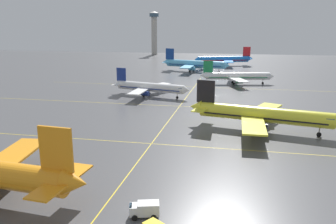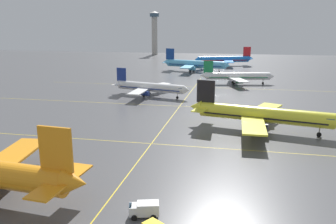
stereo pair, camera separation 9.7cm
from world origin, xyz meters
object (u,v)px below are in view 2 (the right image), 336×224
airliner_far_left_stand (237,76)px  airliner_far_right_stand (195,64)px  airliner_second_row (261,115)px  airliner_third_row (149,87)px  service_truck_red_van (144,209)px  control_tower (155,30)px  airliner_distant_taxiway (224,59)px

airliner_far_left_stand → airliner_far_right_stand: bearing=121.3°
airliner_second_row → airliner_far_right_stand: 116.12m
airliner_third_row → service_truck_red_van: size_ratio=7.21×
airliner_far_left_stand → control_tower: 174.74m
airliner_far_left_stand → airliner_far_right_stand: size_ratio=0.83×
airliner_far_left_stand → airliner_distant_taxiway: size_ratio=0.87×
airliner_third_row → control_tower: bearing=103.1°
airliner_third_row → airliner_distant_taxiway: size_ratio=0.82×
airliner_third_row → airliner_far_left_stand: airliner_far_left_stand is taller
service_truck_red_van → airliner_second_row: bearing=68.3°
airliner_second_row → airliner_distant_taxiway: airliner_distant_taxiway is taller
airliner_distant_taxiway → control_tower: (-67.69, 81.51, 18.27)m
airliner_far_left_stand → control_tower: (-76.45, 155.99, 18.88)m
service_truck_red_van → control_tower: size_ratio=0.11×
airliner_second_row → airliner_distant_taxiway: 147.18m
airliner_second_row → control_tower: bearing=110.1°
airliner_third_row → airliner_far_right_stand: (7.59, 74.83, 0.96)m
airliner_third_row → airliner_distant_taxiway: (23.15, 109.32, 0.79)m
airliner_far_right_stand → airliner_distant_taxiway: 37.84m
airliner_far_left_stand → service_truck_red_van: (-11.25, -117.38, -2.43)m
airliner_third_row → airliner_far_right_stand: 75.22m
airliner_second_row → airliner_third_row: (-38.78, 37.03, -0.66)m
airliner_third_row → airliner_far_left_stand: size_ratio=0.95×
airliner_distant_taxiway → control_tower: control_tower is taller
airliner_far_left_stand → service_truck_red_van: size_ratio=7.63×
airliner_far_right_stand → service_truck_red_van: size_ratio=9.22×
airliner_third_row → airliner_distant_taxiway: 111.75m
airliner_far_left_stand → service_truck_red_van: bearing=-95.5°
airliner_third_row → airliner_second_row: bearing=-43.7°
airliner_second_row → airliner_third_row: size_ratio=1.20×
airliner_far_right_stand → airliner_distant_taxiway: (15.56, 34.49, -0.17)m
airliner_far_right_stand → control_tower: bearing=114.2°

